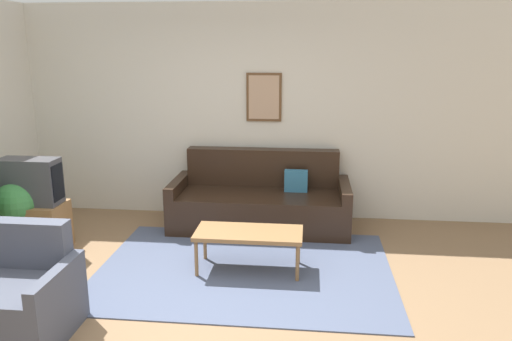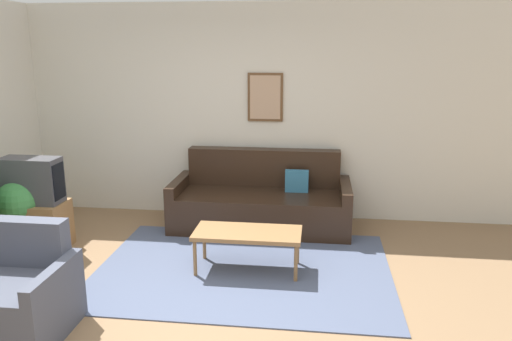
{
  "view_description": "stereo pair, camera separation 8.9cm",
  "coord_description": "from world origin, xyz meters",
  "px_view_note": "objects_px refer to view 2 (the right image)",
  "views": [
    {
      "loc": [
        1.11,
        -3.63,
        2.17
      ],
      "look_at": [
        0.54,
        1.63,
        0.85
      ],
      "focal_mm": 35.0,
      "sensor_mm": 36.0,
      "label": 1
    },
    {
      "loc": [
        1.2,
        -3.62,
        2.17
      ],
      "look_at": [
        0.54,
        1.63,
        0.85
      ],
      "focal_mm": 35.0,
      "sensor_mm": 36.0,
      "label": 2
    }
  ],
  "objects_px": {
    "tv": "(31,180)",
    "armchair": "(9,298)",
    "couch": "(261,202)",
    "coffee_table": "(248,235)"
  },
  "relations": [
    {
      "from": "tv",
      "to": "armchair",
      "type": "xyz_separation_m",
      "value": [
        0.71,
        -1.6,
        -0.48
      ]
    },
    {
      "from": "couch",
      "to": "coffee_table",
      "type": "distance_m",
      "value": 1.27
    },
    {
      "from": "couch",
      "to": "armchair",
      "type": "distance_m",
      "value": 3.08
    },
    {
      "from": "tv",
      "to": "armchair",
      "type": "distance_m",
      "value": 1.81
    },
    {
      "from": "couch",
      "to": "coffee_table",
      "type": "height_order",
      "value": "couch"
    },
    {
      "from": "coffee_table",
      "to": "armchair",
      "type": "height_order",
      "value": "armchair"
    },
    {
      "from": "couch",
      "to": "tv",
      "type": "xyz_separation_m",
      "value": [
        -2.37,
        -0.99,
        0.46
      ]
    },
    {
      "from": "coffee_table",
      "to": "tv",
      "type": "relative_size",
      "value": 1.66
    },
    {
      "from": "couch",
      "to": "armchair",
      "type": "bearing_deg",
      "value": -122.73
    },
    {
      "from": "tv",
      "to": "armchair",
      "type": "height_order",
      "value": "tv"
    }
  ]
}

